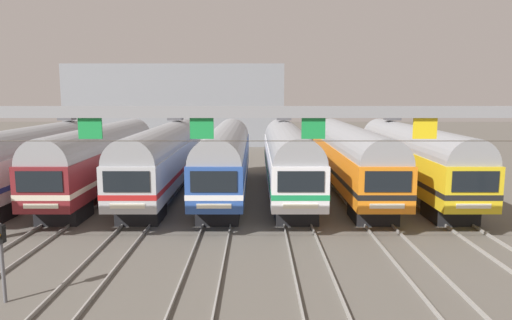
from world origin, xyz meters
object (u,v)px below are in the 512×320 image
(catenary_gantry, at_px, (203,133))
(yard_signal_mast, at_px, (2,247))
(commuter_train_maroon, at_px, (102,156))
(commuter_train_stainless, at_px, (164,156))
(commuter_train_blue, at_px, (227,156))
(commuter_train_yellow, at_px, (414,156))
(commuter_train_white, at_px, (289,156))
(commuter_train_orange, at_px, (351,156))
(commuter_train_silver, at_px, (40,156))

(catenary_gantry, height_order, yard_signal_mast, catenary_gantry)
(commuter_train_maroon, relative_size, yard_signal_mast, 6.62)
(commuter_train_stainless, distance_m, yard_signal_mast, 16.52)
(commuter_train_blue, bearing_deg, commuter_train_yellow, 0.02)
(commuter_train_blue, height_order, commuter_train_yellow, commuter_train_yellow)
(commuter_train_maroon, height_order, commuter_train_blue, same)
(commuter_train_white, bearing_deg, commuter_train_stainless, 180.00)
(commuter_train_blue, xyz_separation_m, commuter_train_yellow, (12.72, 0.00, 0.00))
(commuter_train_white, height_order, catenary_gantry, catenary_gantry)
(commuter_train_blue, relative_size, commuter_train_orange, 1.00)
(commuter_train_maroon, bearing_deg, commuter_train_yellow, 0.01)
(commuter_train_orange, bearing_deg, commuter_train_blue, 180.00)
(commuter_train_blue, bearing_deg, commuter_train_white, 0.06)
(commuter_train_blue, relative_size, commuter_train_white, 1.00)
(commuter_train_maroon, xyz_separation_m, commuter_train_orange, (16.96, 0.00, 0.00))
(commuter_train_blue, height_order, catenary_gantry, catenary_gantry)
(commuter_train_white, height_order, commuter_train_yellow, same)
(commuter_train_stainless, bearing_deg, commuter_train_maroon, -179.94)
(commuter_train_orange, bearing_deg, commuter_train_silver, 179.99)
(yard_signal_mast, bearing_deg, commuter_train_silver, 111.24)
(commuter_train_stainless, distance_m, commuter_train_yellow, 16.96)
(commuter_train_white, bearing_deg, commuter_train_orange, -0.06)
(commuter_train_white, relative_size, commuter_train_orange, 1.00)
(commuter_train_silver, xyz_separation_m, commuter_train_white, (16.96, 0.00, 0.00))
(commuter_train_blue, relative_size, yard_signal_mast, 6.62)
(commuter_train_stainless, height_order, commuter_train_yellow, same)
(commuter_train_maroon, distance_m, commuter_train_orange, 16.96)
(commuter_train_blue, bearing_deg, yard_signal_mast, -111.24)
(commuter_train_white, distance_m, commuter_train_orange, 4.24)
(commuter_train_stainless, distance_m, commuter_train_blue, 4.24)
(commuter_train_stainless, xyz_separation_m, catenary_gantry, (4.24, -13.50, 2.76))
(yard_signal_mast, bearing_deg, commuter_train_white, 57.07)
(commuter_train_yellow, bearing_deg, yard_signal_mast, -139.38)
(commuter_train_yellow, bearing_deg, catenary_gantry, -133.29)
(commuter_train_orange, height_order, yard_signal_mast, commuter_train_orange)
(commuter_train_silver, relative_size, commuter_train_maroon, 1.00)
(commuter_train_orange, bearing_deg, commuter_train_stainless, 179.98)
(commuter_train_orange, distance_m, commuter_train_yellow, 4.24)
(catenary_gantry, bearing_deg, commuter_train_silver, 133.29)
(commuter_train_maroon, distance_m, commuter_train_stainless, 4.24)
(commuter_train_maroon, relative_size, commuter_train_white, 1.00)
(commuter_train_stainless, height_order, catenary_gantry, catenary_gantry)
(commuter_train_white, height_order, yard_signal_mast, commuter_train_white)
(commuter_train_maroon, height_order, commuter_train_stainless, commuter_train_stainless)
(commuter_train_yellow, bearing_deg, commuter_train_silver, 180.00)
(commuter_train_white, xyz_separation_m, commuter_train_orange, (4.24, -0.00, -0.00))
(commuter_train_maroon, bearing_deg, commuter_train_silver, 179.94)
(commuter_train_silver, xyz_separation_m, commuter_train_yellow, (25.43, 0.00, 0.00))
(commuter_train_silver, relative_size, commuter_train_stainless, 1.00)
(commuter_train_blue, bearing_deg, commuter_train_maroon, 180.00)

